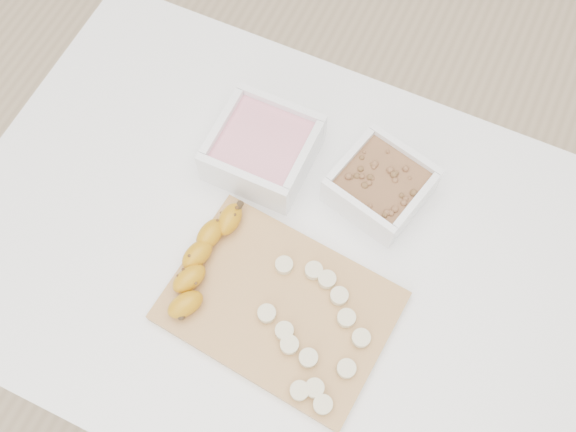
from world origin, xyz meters
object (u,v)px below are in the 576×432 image
at_px(bowl_yogurt, 263,148).
at_px(cutting_board, 280,306).
at_px(table, 280,269).
at_px(banana, 203,262).
at_px(bowl_granola, 381,185).

distance_m(bowl_yogurt, cutting_board, 0.25).
relative_size(table, banana, 5.30).
xyz_separation_m(table, cutting_board, (0.04, -0.08, 0.10)).
height_order(bowl_yogurt, bowl_granola, bowl_yogurt).
xyz_separation_m(bowl_granola, banana, (-0.19, -0.23, -0.00)).
relative_size(table, cutting_board, 3.17).
relative_size(bowl_granola, banana, 0.85).
bearing_deg(table, cutting_board, -64.67).
bearing_deg(banana, table, 51.55).
bearing_deg(bowl_granola, bowl_yogurt, -174.19).
relative_size(cutting_board, banana, 1.67).
xyz_separation_m(table, bowl_yogurt, (-0.09, 0.13, 0.13)).
relative_size(bowl_yogurt, banana, 0.81).
distance_m(bowl_granola, cutting_board, 0.24).
bearing_deg(cutting_board, bowl_yogurt, 121.23).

